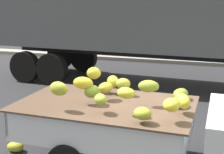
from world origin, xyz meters
TOP-DOWN VIEW (x-y plane):
  - curb_strip at (0.00, 9.76)m, footprint 80.00×0.80m
  - semi_trailer at (-0.67, 5.42)m, footprint 12.12×3.23m
  - fallen_banana_bunch_near_tailgate at (-2.57, -0.23)m, footprint 0.35×0.25m

SIDE VIEW (x-z plane):
  - curb_strip at x=0.00m, z-range 0.00..0.16m
  - fallen_banana_bunch_near_tailgate at x=-2.57m, z-range 0.00..0.19m
  - semi_trailer at x=-0.67m, z-range 0.57..4.52m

